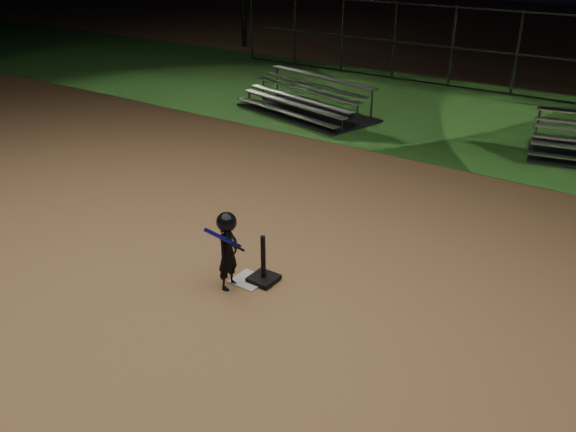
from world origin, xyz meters
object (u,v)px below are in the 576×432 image
(bleacher_left, at_px, (306,107))
(home_plate, at_px, (249,280))
(child_batter, at_px, (228,249))
(batting_tee, at_px, (264,273))

(bleacher_left, bearing_deg, home_plate, -48.54)
(home_plate, bearing_deg, bleacher_left, 117.71)
(home_plate, bearing_deg, child_batter, -115.06)
(batting_tee, bearing_deg, home_plate, -149.52)
(batting_tee, xyz_separation_m, bleacher_left, (-4.25, 7.62, 0.05))
(home_plate, xyz_separation_m, batting_tee, (0.19, 0.11, 0.14))
(batting_tee, relative_size, child_batter, 0.61)
(child_batter, xyz_separation_m, bleacher_left, (-3.93, 8.01, -0.42))
(home_plate, height_order, batting_tee, batting_tee)
(batting_tee, distance_m, child_batter, 0.69)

